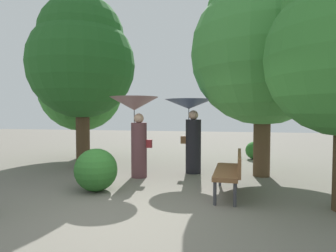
% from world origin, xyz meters
% --- Properties ---
extents(ground_plane, '(40.00, 40.00, 0.00)m').
position_xyz_m(ground_plane, '(0.00, 0.00, 0.00)').
color(ground_plane, '#6B665B').
extents(person_left, '(1.21, 1.21, 2.00)m').
position_xyz_m(person_left, '(-0.71, 2.55, 1.48)').
color(person_left, '#563338').
rests_on(person_left, ground).
extents(person_right, '(1.28, 1.28, 1.96)m').
position_xyz_m(person_right, '(0.56, 3.31, 1.43)').
color(person_right, black).
rests_on(person_right, ground).
extents(park_bench, '(0.56, 1.52, 0.83)m').
position_xyz_m(park_bench, '(1.58, 1.42, 0.51)').
color(park_bench, '#38383D').
rests_on(park_bench, ground).
extents(tree_near_left, '(2.88, 2.88, 4.21)m').
position_xyz_m(tree_near_left, '(-3.50, 5.01, 2.62)').
color(tree_near_left, '#4C3823').
rests_on(tree_near_left, ground).
extents(tree_mid_left, '(3.11, 3.11, 5.05)m').
position_xyz_m(tree_mid_left, '(-2.70, 3.60, 3.26)').
color(tree_mid_left, '#42301E').
rests_on(tree_mid_left, ground).
extents(tree_mid_right, '(3.60, 3.60, 5.37)m').
position_xyz_m(tree_mid_right, '(2.37, 3.29, 3.37)').
color(tree_mid_right, '#4C3823').
rests_on(tree_mid_right, ground).
extents(bush_path_right, '(0.88, 0.88, 0.88)m').
position_xyz_m(bush_path_right, '(-1.13, 1.18, 0.44)').
color(bush_path_right, '#2D6B28').
rests_on(bush_path_right, ground).
extents(bush_behind_bench, '(0.61, 0.61, 0.61)m').
position_xyz_m(bush_behind_bench, '(2.47, 5.97, 0.30)').
color(bush_behind_bench, '#2D6B28').
rests_on(bush_behind_bench, ground).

